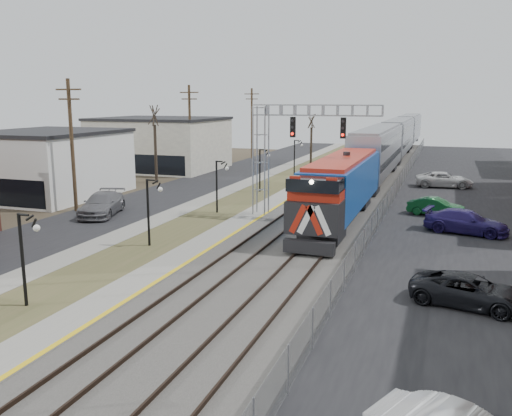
% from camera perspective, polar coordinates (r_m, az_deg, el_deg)
% --- Properties ---
extents(street_west, '(7.00, 120.00, 0.04)m').
position_cam_1_polar(street_west, '(50.61, -8.77, 1.62)').
color(street_west, black).
rests_on(street_west, ground).
extents(sidewalk, '(2.00, 120.00, 0.08)m').
position_cam_1_polar(sidewalk, '(48.67, -4.09, 1.36)').
color(sidewalk, gray).
rests_on(sidewalk, ground).
extents(grass_median, '(4.00, 120.00, 0.06)m').
position_cam_1_polar(grass_median, '(47.58, -0.77, 1.14)').
color(grass_median, '#454927').
rests_on(grass_median, ground).
extents(platform, '(2.00, 120.00, 0.24)m').
position_cam_1_polar(platform, '(46.63, 2.69, 1.03)').
color(platform, gray).
rests_on(platform, ground).
extents(ballast_bed, '(8.00, 120.00, 0.20)m').
position_cam_1_polar(ballast_bed, '(45.48, 8.74, 0.62)').
color(ballast_bed, '#595651').
rests_on(ballast_bed, ground).
extents(parking_lot, '(16.00, 120.00, 0.04)m').
position_cam_1_polar(parking_lot, '(44.93, 23.94, -0.48)').
color(parking_lot, black).
rests_on(parking_lot, ground).
extents(platform_edge, '(0.24, 120.00, 0.01)m').
position_cam_1_polar(platform_edge, '(46.37, 3.74, 1.12)').
color(platform_edge, gold).
rests_on(platform_edge, platform).
extents(track_near, '(1.58, 120.00, 0.15)m').
position_cam_1_polar(track_near, '(45.85, 6.29, 0.99)').
color(track_near, '#2D2119').
rests_on(track_near, ballast_bed).
extents(track_far, '(1.58, 120.00, 0.15)m').
position_cam_1_polar(track_far, '(45.20, 10.61, 0.71)').
color(track_far, '#2D2119').
rests_on(track_far, ballast_bed).
extents(train, '(3.00, 85.85, 5.33)m').
position_cam_1_polar(train, '(72.40, 14.15, 6.64)').
color(train, '#144BA9').
rests_on(train, ground).
extents(signal_gantry, '(9.00, 1.07, 8.15)m').
position_cam_1_polar(signal_gantry, '(38.63, 2.94, 7.05)').
color(signal_gantry, gray).
rests_on(signal_gantry, ground).
extents(lampposts, '(0.14, 62.14, 4.00)m').
position_cam_1_polar(lampposts, '(32.31, -11.02, -0.44)').
color(lampposts, black).
rests_on(lampposts, ground).
extents(utility_poles, '(0.28, 80.28, 10.00)m').
position_cam_1_polar(utility_poles, '(43.28, -18.79, 6.15)').
color(utility_poles, '#4C3823').
rests_on(utility_poles, ground).
extents(fence, '(0.04, 120.00, 1.60)m').
position_cam_1_polar(fence, '(44.80, 14.05, 1.15)').
color(fence, gray).
rests_on(fence, ground).
extents(bare_trees, '(12.30, 42.30, 5.95)m').
position_cam_1_polar(bare_trees, '(54.21, -8.00, 5.15)').
color(bare_trees, '#382D23').
rests_on(bare_trees, ground).
extents(car_lot_c, '(5.13, 3.20, 1.32)m').
position_cam_1_polar(car_lot_c, '(24.40, 21.55, -8.21)').
color(car_lot_c, black).
rests_on(car_lot_c, ground).
extents(car_lot_d, '(5.53, 3.19, 1.51)m').
position_cam_1_polar(car_lot_d, '(37.23, 21.23, -1.41)').
color(car_lot_d, navy).
rests_on(car_lot_d, ground).
extents(car_lot_e, '(4.30, 1.97, 1.43)m').
position_cam_1_polar(car_lot_e, '(37.97, 21.07, -1.22)').
color(car_lot_e, gray).
rests_on(car_lot_e, ground).
extents(car_lot_f, '(4.24, 2.26, 1.33)m').
position_cam_1_polar(car_lot_f, '(42.05, 18.42, 0.06)').
color(car_lot_f, '#0E471F').
rests_on(car_lot_f, ground).
extents(car_street_b, '(3.88, 6.12, 1.65)m').
position_cam_1_polar(car_street_b, '(41.71, -15.88, 0.35)').
color(car_street_b, slate).
rests_on(car_street_b, ground).
extents(car_lot_g, '(5.63, 3.13, 1.49)m').
position_cam_1_polar(car_lot_g, '(55.99, 19.20, 2.80)').
color(car_lot_g, silver).
rests_on(car_lot_g, ground).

